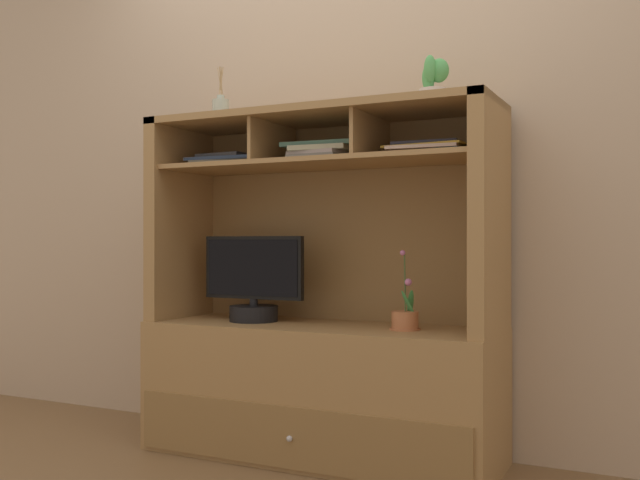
{
  "coord_description": "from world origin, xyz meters",
  "views": [
    {
      "loc": [
        1.34,
        -2.72,
        0.9
      ],
      "look_at": [
        0.0,
        0.0,
        0.91
      ],
      "focal_mm": 40.72,
      "sensor_mm": 36.0,
      "label": 1
    }
  ],
  "objects_px": {
    "potted_orchid": "(405,319)",
    "magazine_stack_centre": "(430,150)",
    "potted_succulent": "(434,81)",
    "magazine_stack_left": "(231,162)",
    "media_console": "(321,349)",
    "magazine_stack_right": "(324,152)",
    "diffuser_bottle": "(221,109)",
    "tv_monitor": "(254,286)"
  },
  "relations": [
    {
      "from": "magazine_stack_left",
      "to": "magazine_stack_centre",
      "type": "height_order",
      "value": "magazine_stack_left"
    },
    {
      "from": "diffuser_bottle",
      "to": "potted_succulent",
      "type": "xyz_separation_m",
      "value": [
        0.97,
        0.05,
        0.04
      ]
    },
    {
      "from": "potted_orchid",
      "to": "potted_succulent",
      "type": "relative_size",
      "value": 1.7
    },
    {
      "from": "media_console",
      "to": "magazine_stack_right",
      "type": "height_order",
      "value": "media_console"
    },
    {
      "from": "magazine_stack_right",
      "to": "diffuser_bottle",
      "type": "bearing_deg",
      "value": -176.9
    },
    {
      "from": "potted_orchid",
      "to": "diffuser_bottle",
      "type": "distance_m",
      "value": 1.24
    },
    {
      "from": "media_console",
      "to": "tv_monitor",
      "type": "distance_m",
      "value": 0.41
    },
    {
      "from": "magazine_stack_right",
      "to": "diffuser_bottle",
      "type": "height_order",
      "value": "diffuser_bottle"
    },
    {
      "from": "potted_succulent",
      "to": "magazine_stack_centre",
      "type": "bearing_deg",
      "value": 170.58
    },
    {
      "from": "media_console",
      "to": "magazine_stack_right",
      "type": "distance_m",
      "value": 0.83
    },
    {
      "from": "potted_orchid",
      "to": "tv_monitor",
      "type": "bearing_deg",
      "value": 180.0
    },
    {
      "from": "tv_monitor",
      "to": "potted_succulent",
      "type": "relative_size",
      "value": 2.59
    },
    {
      "from": "media_console",
      "to": "potted_orchid",
      "type": "distance_m",
      "value": 0.41
    },
    {
      "from": "tv_monitor",
      "to": "media_console",
      "type": "bearing_deg",
      "value": 4.15
    },
    {
      "from": "tv_monitor",
      "to": "diffuser_bottle",
      "type": "bearing_deg",
      "value": -178.13
    },
    {
      "from": "magazine_stack_left",
      "to": "diffuser_bottle",
      "type": "distance_m",
      "value": 0.24
    },
    {
      "from": "media_console",
      "to": "potted_orchid",
      "type": "relative_size",
      "value": 4.73
    },
    {
      "from": "media_console",
      "to": "diffuser_bottle",
      "type": "relative_size",
      "value": 6.29
    },
    {
      "from": "magazine_stack_left",
      "to": "magazine_stack_centre",
      "type": "xyz_separation_m",
      "value": [
        0.94,
        -0.02,
        -0.0
      ]
    },
    {
      "from": "magazine_stack_centre",
      "to": "magazine_stack_left",
      "type": "bearing_deg",
      "value": 179.01
    },
    {
      "from": "media_console",
      "to": "potted_succulent",
      "type": "distance_m",
      "value": 1.19
    },
    {
      "from": "tv_monitor",
      "to": "magazine_stack_right",
      "type": "xyz_separation_m",
      "value": [
        0.33,
        0.02,
        0.57
      ]
    },
    {
      "from": "tv_monitor",
      "to": "magazine_stack_centre",
      "type": "xyz_separation_m",
      "value": [
        0.78,
        0.04,
        0.56
      ]
    },
    {
      "from": "potted_succulent",
      "to": "media_console",
      "type": "bearing_deg",
      "value": -177.89
    },
    {
      "from": "diffuser_bottle",
      "to": "magazine_stack_right",
      "type": "bearing_deg",
      "value": 3.1
    },
    {
      "from": "magazine_stack_centre",
      "to": "magazine_stack_right",
      "type": "xyz_separation_m",
      "value": [
        -0.45,
        -0.02,
        0.02
      ]
    },
    {
      "from": "magazine_stack_right",
      "to": "diffuser_bottle",
      "type": "xyz_separation_m",
      "value": [
        -0.5,
        -0.03,
        0.22
      ]
    },
    {
      "from": "tv_monitor",
      "to": "magazine_stack_left",
      "type": "xyz_separation_m",
      "value": [
        -0.16,
        0.06,
        0.56
      ]
    },
    {
      "from": "potted_orchid",
      "to": "diffuser_bottle",
      "type": "height_order",
      "value": "diffuser_bottle"
    },
    {
      "from": "potted_succulent",
      "to": "tv_monitor",
      "type": "bearing_deg",
      "value": -177.08
    },
    {
      "from": "media_console",
      "to": "magazine_stack_right",
      "type": "relative_size",
      "value": 4.47
    },
    {
      "from": "magazine_stack_left",
      "to": "media_console",
      "type": "bearing_deg",
      "value": -4.52
    },
    {
      "from": "diffuser_bottle",
      "to": "magazine_stack_left",
      "type": "bearing_deg",
      "value": 79.55
    },
    {
      "from": "tv_monitor",
      "to": "magazine_stack_left",
      "type": "height_order",
      "value": "magazine_stack_left"
    },
    {
      "from": "media_console",
      "to": "diffuser_bottle",
      "type": "distance_m",
      "value": 1.15
    },
    {
      "from": "potted_orchid",
      "to": "magazine_stack_centre",
      "type": "relative_size",
      "value": 0.86
    },
    {
      "from": "media_console",
      "to": "tv_monitor",
      "type": "height_order",
      "value": "media_console"
    },
    {
      "from": "tv_monitor",
      "to": "potted_succulent",
      "type": "bearing_deg",
      "value": 2.92
    },
    {
      "from": "magazine_stack_right",
      "to": "potted_succulent",
      "type": "height_order",
      "value": "potted_succulent"
    },
    {
      "from": "magazine_stack_left",
      "to": "potted_succulent",
      "type": "relative_size",
      "value": 1.97
    },
    {
      "from": "magazine_stack_left",
      "to": "tv_monitor",
      "type": "bearing_deg",
      "value": -21.13
    },
    {
      "from": "media_console",
      "to": "tv_monitor",
      "type": "relative_size",
      "value": 3.1
    }
  ]
}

